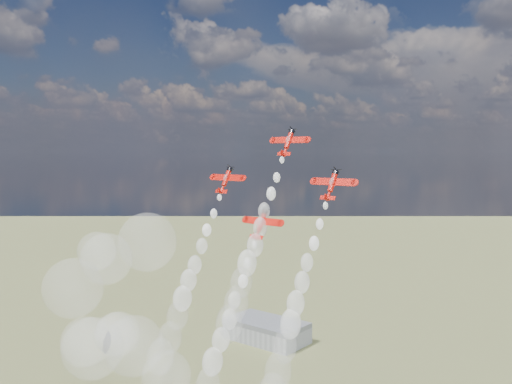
{
  "coord_description": "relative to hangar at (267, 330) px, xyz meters",
  "views": [
    {
      "loc": [
        83.42,
        -86.33,
        119.79
      ],
      "look_at": [
        -0.84,
        19.4,
        109.6
      ],
      "focal_mm": 38.0,
      "sensor_mm": 36.0,
      "label": 1
    }
  ],
  "objects": [
    {
      "name": "hangar",
      "position": [
        0.0,
        0.0,
        0.0
      ],
      "size": [
        50.0,
        28.0,
        13.0
      ],
      "color": "gray",
      "rests_on": "ground"
    },
    {
      "name": "smoke_trail_left",
      "position": [
        109.22,
        -179.29,
        72.92
      ],
      "size": [
        5.18,
        23.64,
        39.16
      ],
      "color": "white",
      "rests_on": "plane_left"
    },
    {
      "name": "plane_lead",
      "position": [
        125.16,
        -155.17,
        115.63
      ],
      "size": [
        10.73,
        5.72,
        6.98
      ],
      "rotation": [
        1.05,
        0.0,
        0.0
      ],
      "color": "red",
      "rests_on": "ground"
    },
    {
      "name": "smoke_trail_right",
      "position": [
        141.17,
        -179.18,
        72.95
      ],
      "size": [
        5.18,
        22.94,
        39.3
      ],
      "color": "white",
      "rests_on": "plane_right"
    },
    {
      "name": "plane_right",
      "position": [
        141.13,
        -160.7,
        105.92
      ],
      "size": [
        10.73,
        5.72,
        6.98
      ],
      "rotation": [
        1.05,
        0.0,
        0.0
      ],
      "color": "red",
      "rests_on": "ground"
    },
    {
      "name": "plane_slot",
      "position": [
        125.16,
        -166.23,
        96.21
      ],
      "size": [
        10.73,
        5.72,
        6.98
      ],
      "rotation": [
        1.05,
        0.0,
        0.0
      ],
      "color": "red",
      "rests_on": "ground"
    },
    {
      "name": "drifted_smoke_cloud",
      "position": [
        52.75,
        -157.32,
        60.42
      ],
      "size": [
        67.76,
        34.97,
        57.47
      ],
      "color": "white",
      "rests_on": "ground"
    },
    {
      "name": "plane_left",
      "position": [
        109.2,
        -160.7,
        105.92
      ],
      "size": [
        10.73,
        5.72,
        6.98
      ],
      "rotation": [
        1.05,
        0.0,
        0.0
      ],
      "color": "red",
      "rests_on": "ground"
    },
    {
      "name": "smoke_trail_lead",
      "position": [
        125.48,
        -173.93,
        82.78
      ],
      "size": [
        5.21,
        23.48,
        39.12
      ],
      "color": "white",
      "rests_on": "plane_lead"
    }
  ]
}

